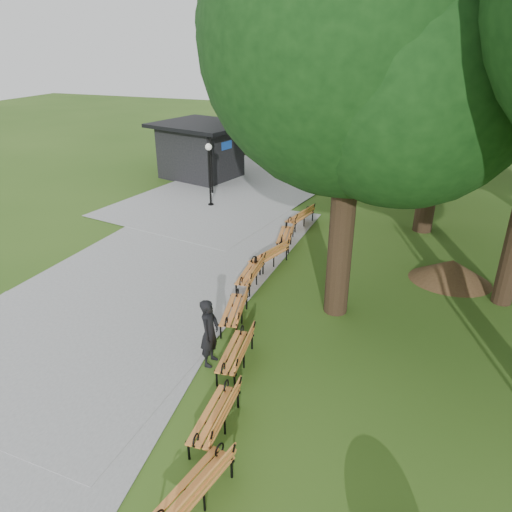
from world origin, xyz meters
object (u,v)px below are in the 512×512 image
(bench_3, at_px, (234,310))
(lawn_tree_4, at_px, (448,18))
(bench_7, at_px, (300,217))
(lamp_post, at_px, (209,161))
(person, at_px, (210,333))
(bench_2, at_px, (235,352))
(bench_6, at_px, (285,235))
(bench_1, at_px, (215,415))
(bench_5, at_px, (269,255))
(kiosk, at_px, (200,150))
(bench_4, at_px, (250,273))
(dirt_mound, at_px, (451,271))
(lawn_tree_0, at_px, (357,39))
(bench_0, at_px, (194,487))

(bench_3, height_order, lawn_tree_4, lawn_tree_4)
(bench_7, bearing_deg, bench_3, 14.54)
(lamp_post, bearing_deg, person, -64.73)
(bench_2, bearing_deg, bench_6, -178.38)
(lamp_post, relative_size, lawn_tree_4, 0.25)
(person, distance_m, bench_1, 2.40)
(lamp_post, height_order, bench_5, lamp_post)
(kiosk, height_order, bench_4, kiosk)
(bench_4, relative_size, bench_6, 1.00)
(kiosk, distance_m, dirt_mound, 16.59)
(lamp_post, height_order, bench_1, lamp_post)
(bench_4, bearing_deg, lamp_post, -150.06)
(bench_4, relative_size, bench_5, 1.00)
(bench_4, bearing_deg, dirt_mound, 108.57)
(lamp_post, relative_size, bench_4, 1.61)
(lamp_post, distance_m, dirt_mound, 12.03)
(bench_3, height_order, bench_6, same)
(lamp_post, xyz_separation_m, lawn_tree_0, (7.78, -7.67, 5.31))
(bench_1, bearing_deg, lawn_tree_0, 163.67)
(person, xyz_separation_m, bench_0, (1.47, -3.77, -0.47))
(bench_3, relative_size, bench_5, 1.00)
(lamp_post, distance_m, bench_3, 10.86)
(kiosk, xyz_separation_m, lawn_tree_4, (12.45, -0.54, 6.71))
(kiosk, bearing_deg, person, -48.52)
(bench_3, distance_m, lawn_tree_4, 16.25)
(lamp_post, distance_m, lawn_tree_0, 12.15)
(kiosk, distance_m, bench_2, 18.18)
(kiosk, relative_size, lawn_tree_0, 0.45)
(person, height_order, bench_7, person)
(bench_2, relative_size, bench_3, 1.00)
(lawn_tree_4, bearing_deg, bench_6, -122.41)
(bench_1, height_order, lawn_tree_0, lawn_tree_0)
(bench_5, bearing_deg, bench_2, 27.76)
(bench_2, bearing_deg, bench_0, 5.68)
(bench_5, distance_m, lawn_tree_0, 7.95)
(bench_6, bearing_deg, bench_5, -9.70)
(kiosk, xyz_separation_m, bench_2, (8.78, -15.88, -1.16))
(bench_0, bearing_deg, bench_6, -158.35)
(bench_0, relative_size, bench_5, 1.00)
(dirt_mound, xyz_separation_m, bench_1, (-4.63, -8.97, 0.05))
(person, relative_size, kiosk, 0.35)
(kiosk, relative_size, bench_0, 2.69)
(bench_1, xyz_separation_m, bench_4, (-1.64, 6.34, 0.00))
(dirt_mound, distance_m, bench_4, 6.80)
(lamp_post, distance_m, bench_2, 12.84)
(dirt_mound, xyz_separation_m, bench_3, (-5.86, -4.97, 0.05))
(lawn_tree_0, bearing_deg, bench_2, -116.92)
(lawn_tree_4, bearing_deg, lawn_tree_0, -99.02)
(bench_7, xyz_separation_m, lawn_tree_0, (2.93, -6.48, 7.07))
(bench_6, bearing_deg, lawn_tree_4, 137.57)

